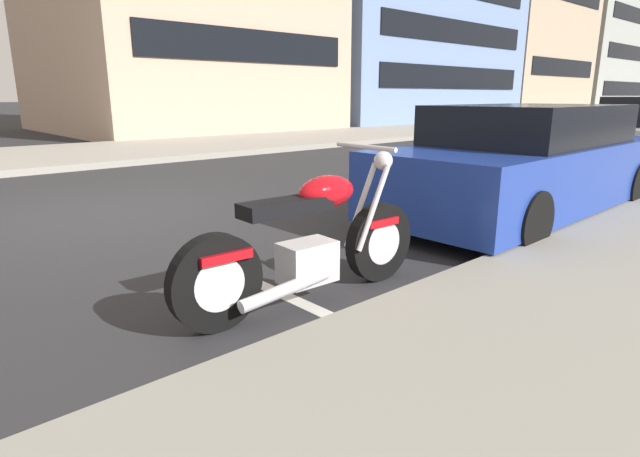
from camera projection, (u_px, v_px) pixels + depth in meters
The scene contains 8 objects.
ground_plane at pixel (106, 214), 6.54m from camera, with size 260.00×260.00×0.00m, color #28282B.
sidewalk_far_curb at pixel (363, 134), 19.18m from camera, with size 120.00×5.00×0.14m, color gray.
parking_stall_stripe at pixel (285, 295), 3.88m from camera, with size 0.12×2.20×0.01m, color silver.
parked_motorcycle at pixel (310, 245), 3.68m from camera, with size 2.13×0.62×1.12m.
parked_car_second_in_row at pixel (526, 163), 6.32m from camera, with size 4.59×1.84×1.37m.
townhouse_corner_block at pixel (389, 24), 28.87m from camera, with size 14.11×9.38×10.75m.
townhouse_near_left at pixel (491, 11), 37.30m from camera, with size 10.69×11.58×14.90m.
townhouse_far_uphill at pixel (568, 60), 47.03m from camera, with size 15.63×11.44×9.20m.
Camera 1 is at (-2.23, -6.57, 1.48)m, focal length 28.63 mm.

